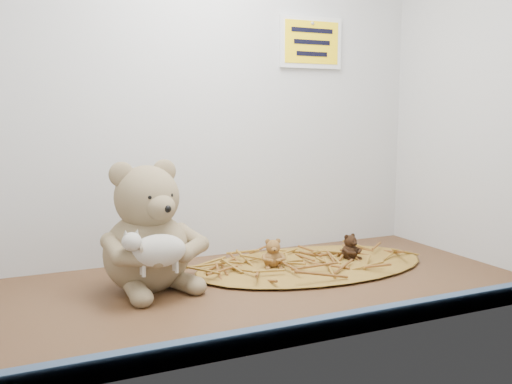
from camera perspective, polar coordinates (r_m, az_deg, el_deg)
name	(u,v)px	position (r cm, az deg, el deg)	size (l,w,h in cm)	color
alcove_shell	(236,73)	(124.14, -1.99, 11.81)	(120.40, 60.20, 90.40)	#3D2415
front_rail	(326,327)	(96.72, 7.04, -13.25)	(119.28, 2.20, 3.60)	#3D5675
straw_bed	(312,264)	(138.27, 5.64, -7.21)	(58.31, 33.86, 1.13)	brown
main_teddy	(146,226)	(120.01, -10.93, -3.32)	(21.75, 22.96, 26.97)	#93835A
toy_lamb	(159,251)	(111.53, -9.69, -5.82)	(13.94, 8.51, 9.01)	beige
mini_teddy_tan	(273,252)	(133.09, 1.70, -6.01)	(5.50, 5.81, 6.83)	brown
mini_teddy_brown	(350,246)	(142.14, 9.36, -5.31)	(5.10, 5.38, 6.32)	black
wall_sign	(311,42)	(156.59, 5.51, 14.66)	(16.00, 1.20, 11.00)	yellow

